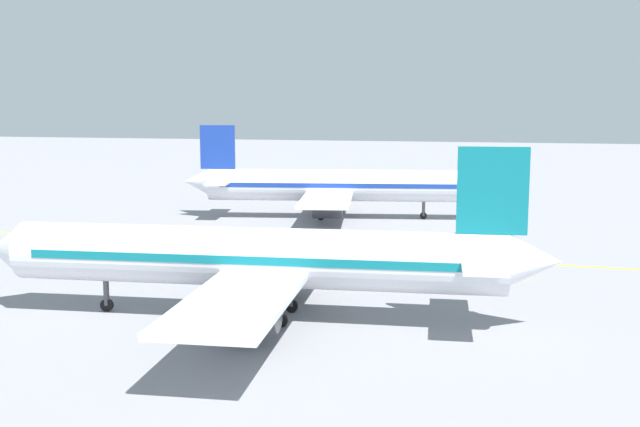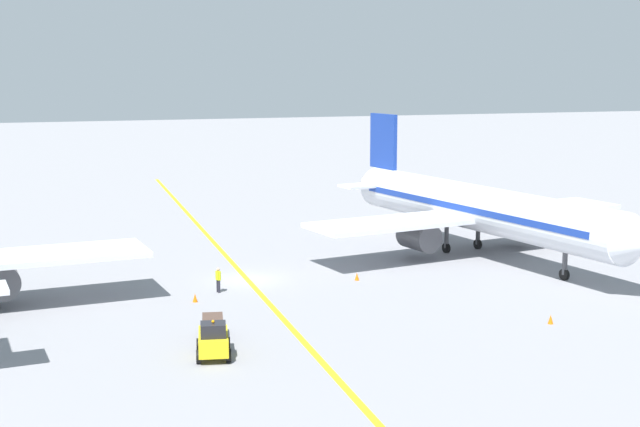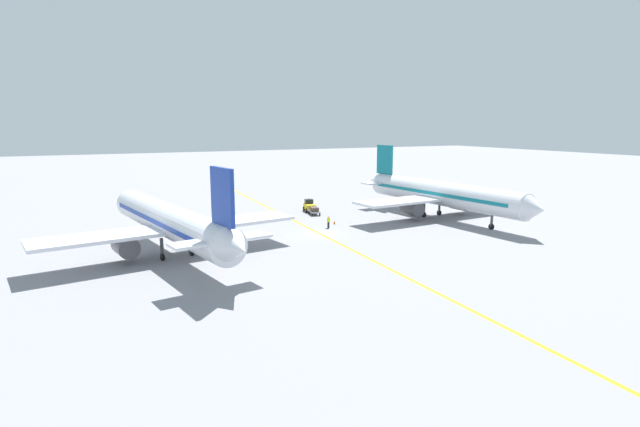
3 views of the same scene
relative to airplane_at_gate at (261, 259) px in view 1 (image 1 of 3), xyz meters
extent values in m
plane|color=gray|center=(21.33, 1.93, -3.71)|extent=(400.00, 400.00, 0.00)
cube|color=yellow|center=(21.33, 1.93, -3.71)|extent=(6.76, 119.85, 0.01)
cylinder|color=silver|center=(-0.04, 0.44, 0.09)|extent=(6.01, 30.19, 3.60)
cone|color=silver|center=(-1.34, 16.59, 0.09)|extent=(3.60, 2.67, 3.42)
cone|color=silver|center=(1.30, -16.01, 0.39)|extent=(3.29, 3.24, 3.06)
cube|color=#0F727F|center=(-0.04, 0.44, 0.24)|extent=(5.81, 27.21, 0.50)
cube|color=silver|center=(0.05, -0.56, -0.63)|extent=(28.33, 7.45, 0.36)
cylinder|color=#4C4C51|center=(-4.94, -0.96, -1.88)|extent=(2.45, 3.37, 2.20)
cylinder|color=#4C4C51|center=(5.03, -0.15, -1.88)|extent=(2.45, 3.37, 2.20)
cube|color=#0F727F|center=(1.10, -13.52, 4.39)|extent=(0.68, 4.02, 5.00)
cube|color=silver|center=(1.06, -13.02, 0.49)|extent=(9.16, 3.12, 0.24)
cylinder|color=#4C4C51|center=(-0.81, 10.01, -2.31)|extent=(0.36, 0.36, 2.00)
cylinder|color=black|center=(-0.81, 10.01, -3.31)|extent=(0.34, 0.82, 0.80)
cylinder|color=#4C4C51|center=(-1.47, -1.68, -2.31)|extent=(0.36, 0.36, 2.00)
cylinder|color=black|center=(-1.47, -1.68, -3.31)|extent=(0.34, 0.82, 0.80)
cylinder|color=#4C4C51|center=(1.72, -1.43, -2.31)|extent=(0.36, 0.36, 2.00)
cylinder|color=black|center=(1.72, -1.43, -3.31)|extent=(0.34, 0.82, 0.80)
cylinder|color=silver|center=(40.74, 3.96, 0.09)|extent=(8.44, 30.19, 3.60)
cone|color=silver|center=(43.38, -12.03, 0.09)|extent=(3.77, 2.92, 3.42)
cone|color=silver|center=(38.06, 20.24, 0.39)|extent=(3.51, 3.46, 3.06)
cube|color=#193899|center=(40.74, 3.96, 0.24)|extent=(7.99, 27.23, 0.50)
cube|color=silver|center=(40.58, 4.94, -0.63)|extent=(28.47, 9.69, 0.36)
cylinder|color=#4C4C51|center=(45.51, 5.76, -1.88)|extent=(2.69, 3.52, 2.20)
cylinder|color=#4C4C51|center=(35.65, 4.13, -1.88)|extent=(2.69, 3.52, 2.20)
cube|color=#193899|center=(38.46, 17.77, 4.39)|extent=(1.01, 4.01, 5.00)
cube|color=silver|center=(38.55, 17.28, 0.49)|extent=(9.27, 3.83, 0.24)
cylinder|color=#4C4C51|center=(42.31, -5.52, -2.31)|extent=(0.36, 0.36, 2.00)
cylinder|color=black|center=(42.31, -5.52, -3.31)|extent=(0.41, 0.83, 0.80)
cylinder|color=#4C4C51|center=(42.00, 6.19, -2.31)|extent=(0.36, 0.36, 2.00)
cylinder|color=black|center=(42.00, 6.19, -3.31)|extent=(0.41, 0.83, 0.80)
cylinder|color=#4C4C51|center=(38.84, 5.67, -2.31)|extent=(0.36, 0.36, 2.00)
cylinder|color=black|center=(38.84, 5.67, -3.31)|extent=(0.41, 0.83, 0.80)
cube|color=gold|center=(15.36, -13.88, -2.91)|extent=(2.09, 3.25, 0.90)
cube|color=black|center=(15.25, -14.42, -2.11)|extent=(1.48, 1.34, 0.70)
sphere|color=orange|center=(15.25, -14.42, -1.68)|extent=(0.16, 0.16, 0.16)
cylinder|color=black|center=(15.90, -14.99, -3.36)|extent=(0.39, 0.74, 0.70)
cylinder|color=black|center=(14.43, -14.68, -3.36)|extent=(0.39, 0.74, 0.70)
cylinder|color=black|center=(16.30, -13.08, -3.36)|extent=(0.39, 0.74, 0.70)
cylinder|color=black|center=(14.83, -12.77, -3.36)|extent=(0.39, 0.74, 0.70)
cube|color=gray|center=(16.03, -10.75, -3.17)|extent=(1.91, 2.83, 0.20)
cube|color=#4C382D|center=(16.03, -10.75, -2.77)|extent=(1.47, 2.01, 0.60)
cylinder|color=black|center=(16.43, -11.90, -3.49)|extent=(0.23, 0.46, 0.44)
cylinder|color=black|center=(15.19, -11.64, -3.49)|extent=(0.23, 0.46, 0.44)
cylinder|color=black|center=(16.86, -9.86, -3.49)|extent=(0.23, 0.46, 0.44)
cylinder|color=black|center=(15.62, -9.60, -3.49)|extent=(0.23, 0.46, 0.44)
cylinder|color=#23232D|center=(18.57, -0.77, -3.28)|extent=(0.16, 0.16, 0.85)
cylinder|color=#23232D|center=(18.63, -0.96, -3.28)|extent=(0.16, 0.16, 0.85)
cube|color=#CCD819|center=(18.60, -0.87, -2.56)|extent=(0.31, 0.41, 0.60)
cylinder|color=#CCD819|center=(18.54, -0.64, -2.56)|extent=(0.10, 0.10, 0.55)
cylinder|color=#CCD819|center=(18.67, -1.10, -2.56)|extent=(0.10, 0.10, 0.55)
sphere|color=tan|center=(18.60, -0.87, -2.14)|extent=(0.22, 0.22, 0.22)
cone|color=orange|center=(16.64, -2.80, -3.43)|extent=(0.32, 0.32, 0.55)
cone|color=orange|center=(28.55, -0.73, -3.43)|extent=(0.32, 0.32, 0.55)
cone|color=orange|center=(35.19, -14.51, -3.43)|extent=(0.32, 0.32, 0.55)
camera|label=1|loc=(-42.24, -13.95, 9.26)|focal=42.00mm
camera|label=2|loc=(5.93, -57.34, 10.97)|focal=50.00mm
camera|label=3|loc=(49.68, 59.28, 10.54)|focal=28.00mm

